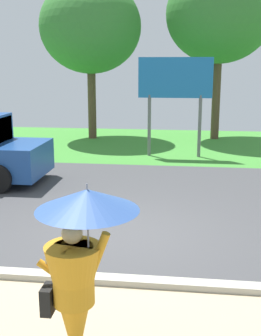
{
  "coord_description": "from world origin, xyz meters",
  "views": [
    {
      "loc": [
        1.16,
        -8.02,
        3.29
      ],
      "look_at": [
        0.02,
        1.0,
        1.1
      ],
      "focal_mm": 46.59,
      "sensor_mm": 36.0,
      "label": 1
    }
  ],
  "objects_px": {
    "monk_pedestrian": "(77,275)",
    "roadside_billboard": "(175,85)",
    "tree_center_back": "(90,27)",
    "tree_left_far": "(220,14)"
  },
  "relations": [
    {
      "from": "monk_pedestrian",
      "to": "roadside_billboard",
      "type": "xyz_separation_m",
      "value": [
        0.69,
        11.54,
        1.42
      ]
    },
    {
      "from": "monk_pedestrian",
      "to": "tree_center_back",
      "type": "bearing_deg",
      "value": 91.33
    },
    {
      "from": "monk_pedestrian",
      "to": "roadside_billboard",
      "type": "relative_size",
      "value": 0.61
    },
    {
      "from": "tree_left_far",
      "to": "tree_center_back",
      "type": "relative_size",
      "value": 1.09
    },
    {
      "from": "tree_left_far",
      "to": "tree_center_back",
      "type": "distance_m",
      "value": 5.51
    },
    {
      "from": "monk_pedestrian",
      "to": "tree_left_far",
      "type": "distance_m",
      "value": 16.33
    },
    {
      "from": "monk_pedestrian",
      "to": "tree_left_far",
      "type": "xyz_separation_m",
      "value": [
        2.39,
        15.61,
        4.19
      ]
    },
    {
      "from": "tree_left_far",
      "to": "monk_pedestrian",
      "type": "bearing_deg",
      "value": -98.72
    },
    {
      "from": "monk_pedestrian",
      "to": "tree_center_back",
      "type": "relative_size",
      "value": 0.31
    },
    {
      "from": "monk_pedestrian",
      "to": "tree_center_back",
      "type": "xyz_separation_m",
      "value": [
        -3.06,
        15.04,
        3.67
      ]
    }
  ]
}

